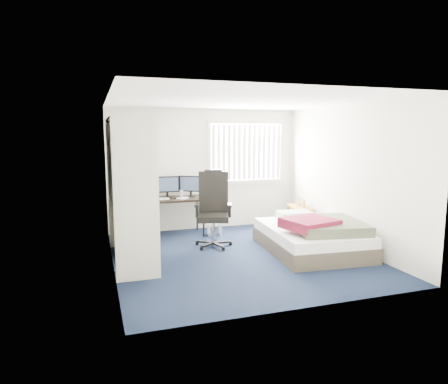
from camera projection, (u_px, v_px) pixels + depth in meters
ground at (240, 256)px, 6.55m from camera, size 4.20×4.20×0.00m
room_shell at (240, 164)px, 6.34m from camera, size 4.20×4.20×4.20m
window_assembly at (246, 152)px, 8.52m from camera, size 1.72×0.09×1.32m
closet at (132, 176)px, 6.09m from camera, size 0.64×1.84×2.22m
desk at (166, 197)px, 7.81m from camera, size 1.52×0.75×1.20m
office_chair at (213, 217)px, 7.12m from camera, size 0.80×0.80×1.35m
footstool at (214, 225)px, 7.89m from camera, size 0.34×0.29×0.25m
nightstand at (300, 210)px, 8.13m from camera, size 0.53×0.82×0.70m
bed at (313, 236)px, 6.76m from camera, size 1.61×2.05×0.64m
pine_box at (135, 250)px, 6.39m from camera, size 0.44×0.38×0.28m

